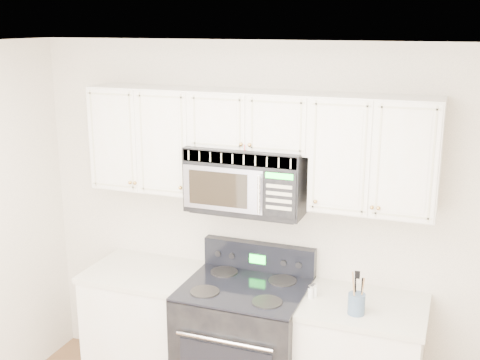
% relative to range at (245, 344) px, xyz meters
% --- Properties ---
extents(room, '(3.51, 3.51, 2.61)m').
position_rel_range_xyz_m(room, '(-0.00, -1.39, 0.82)').
color(room, brown).
rests_on(room, ground).
extents(base_cabinet_left, '(0.86, 0.65, 0.92)m').
position_rel_range_xyz_m(base_cabinet_left, '(-0.80, 0.05, -0.06)').
color(base_cabinet_left, white).
rests_on(base_cabinet_left, ground).
extents(range, '(0.85, 0.77, 1.14)m').
position_rel_range_xyz_m(range, '(0.00, 0.00, 0.00)').
color(range, black).
rests_on(range, ground).
extents(upper_cabinets, '(2.44, 0.37, 0.75)m').
position_rel_range_xyz_m(upper_cabinets, '(-0.00, 0.19, 1.45)').
color(upper_cabinets, white).
rests_on(upper_cabinets, ground).
extents(microwave, '(0.81, 0.46, 0.45)m').
position_rel_range_xyz_m(microwave, '(-0.03, 0.15, 1.19)').
color(microwave, black).
rests_on(microwave, ground).
extents(utensil_crock, '(0.11, 0.11, 0.29)m').
position_rel_range_xyz_m(utensil_crock, '(0.79, -0.11, 0.51)').
color(utensil_crock, '#485F78').
rests_on(utensil_crock, base_cabinet_right).
extents(shaker_salt, '(0.04, 0.04, 0.09)m').
position_rel_range_xyz_m(shaker_salt, '(0.47, 0.01, 0.48)').
color(shaker_salt, white).
rests_on(shaker_salt, base_cabinet_right).
extents(shaker_pepper, '(0.04, 0.04, 0.09)m').
position_rel_range_xyz_m(shaker_pepper, '(0.49, 0.04, 0.48)').
color(shaker_pepper, white).
rests_on(shaker_pepper, base_cabinet_right).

